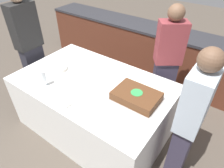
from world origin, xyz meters
name	(u,v)px	position (x,y,z in m)	size (l,w,h in m)	color
ground_plane	(96,126)	(0.00, 0.00, 0.00)	(14.00, 14.00, 0.00)	brown
back_counter	(152,52)	(0.00, 1.66, 0.46)	(4.40, 0.58, 0.92)	#5B2D1E
dining_table	(94,106)	(0.00, 0.00, 0.39)	(1.87, 1.17, 0.78)	white
cake	(136,96)	(0.58, 0.04, 0.82)	(0.51, 0.37, 0.10)	#B7B2AD
plate_stack	(59,68)	(-0.52, -0.05, 0.80)	(0.22, 0.22, 0.04)	white
wine_glass	(44,77)	(-0.40, -0.37, 0.90)	(0.07, 0.07, 0.19)	white
side_plate_near_cake	(149,84)	(0.57, 0.36, 0.78)	(0.19, 0.19, 0.00)	white
utensil_pile	(65,104)	(0.02, -0.46, 0.79)	(0.13, 0.08, 0.02)	white
person_cutting_cake	(166,64)	(0.58, 0.80, 0.83)	(0.39, 0.36, 1.60)	#383347
person_seated_left	(30,48)	(-1.16, 0.00, 0.88)	(0.20, 0.35, 1.70)	#282833
person_seated_right	(189,123)	(1.16, 0.00, 0.81)	(0.20, 0.38, 1.58)	#383347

